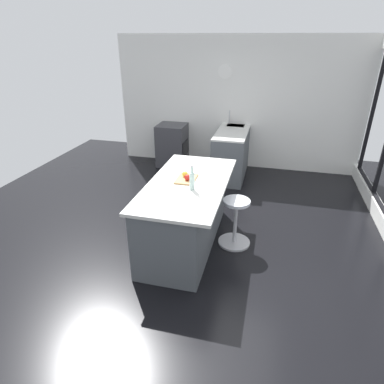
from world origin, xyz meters
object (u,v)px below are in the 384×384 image
Objects in this scene: stool_by_window at (235,224)px; apple_red at (187,177)px; kitchen_island at (185,212)px; apple_yellow at (185,174)px; oven_range at (172,145)px; cutting_board at (186,179)px; water_bottle at (192,180)px.

apple_red is (0.13, -0.63, 0.66)m from stool_by_window.
apple_yellow is (-0.11, -0.03, 0.51)m from kitchen_island.
apple_yellow is (-0.11, -0.06, -0.00)m from apple_red.
stool_by_window is at bearing 32.39° from oven_range.
kitchen_island is 0.70m from stool_by_window.
oven_range is at bearing -147.61° from stool_by_window.
cutting_board reaches higher than oven_range.
apple_red reaches higher than apple_yellow.
cutting_board is at bearing -151.92° from water_bottle.
stool_by_window is 8.64× the size of apple_red.
oven_range is 12.17× the size of apple_yellow.
stool_by_window is at bearing 101.20° from apple_red.
oven_range is 2.88× the size of water_bottle.
kitchen_island is at bearing -144.17° from water_bottle.
kitchen_island is at bearing 13.69° from apple_yellow.
cutting_board is 0.08m from apple_red.
oven_range is 2.50× the size of cutting_board.
oven_range is 3.14m from apple_red.
kitchen_island is 2.94× the size of stool_by_window.
water_bottle is at bearing -56.76° from stool_by_window.
kitchen_island is 0.63m from water_bottle.
water_bottle is (0.21, 0.15, 0.58)m from kitchen_island.
apple_yellow is at bearing 20.80° from oven_range.
cutting_board is 4.87× the size of apple_yellow.
apple_red is 0.25m from water_bottle.
oven_range is 0.46× the size of kitchen_island.
oven_range is at bearing -158.96° from cutting_board.
oven_range is 1.34× the size of stool_by_window.
water_bottle is at bearing 28.08° from cutting_board.
apple_yellow reaches higher than kitchen_island.
water_bottle is (0.27, 0.15, 0.11)m from cutting_board.
apple_yellow is 0.37m from water_bottle.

